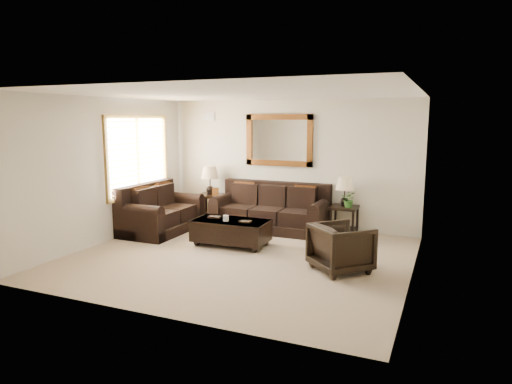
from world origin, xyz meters
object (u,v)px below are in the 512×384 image
at_px(loveseat, 159,214).
at_px(armchair, 341,245).
at_px(end_table_right, 345,197).
at_px(sofa, 271,213).
at_px(coffee_table, 231,230).
at_px(end_table_left, 210,186).

bearing_deg(loveseat, armchair, -104.04).
bearing_deg(end_table_right, loveseat, -160.85).
bearing_deg(sofa, coffee_table, -99.07).
xyz_separation_m(coffee_table, armchair, (2.18, -0.64, 0.11)).
height_order(sofa, loveseat, loveseat).
height_order(end_table_right, coffee_table, end_table_right).
height_order(sofa, armchair, sofa).
bearing_deg(end_table_right, end_table_left, -179.59).
xyz_separation_m(sofa, end_table_right, (1.50, 0.16, 0.41)).
bearing_deg(sofa, end_table_left, 174.73).
height_order(sofa, end_table_left, end_table_left).
bearing_deg(end_table_right, coffee_table, -137.32).
bearing_deg(armchair, end_table_left, 11.77).
bearing_deg(end_table_left, coffee_table, -50.61).
height_order(sofa, coffee_table, sofa).
distance_m(sofa, end_table_right, 1.57).
bearing_deg(armchair, coffee_table, 27.98).
height_order(loveseat, end_table_left, end_table_left).
bearing_deg(coffee_table, end_table_right, 41.17).
relative_size(end_table_left, end_table_right, 1.08).
height_order(end_table_left, armchair, end_table_left).
relative_size(loveseat, armchair, 2.18).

